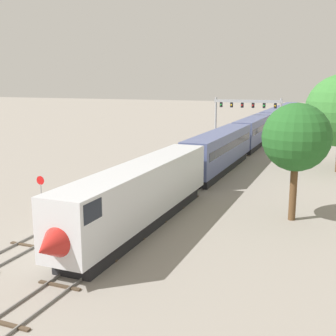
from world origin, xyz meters
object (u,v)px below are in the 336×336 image
passenger_train (255,130)px  trackside_tree_left (296,138)px  signal_gantry (247,109)px  stop_sign (41,188)px

passenger_train → trackside_tree_left: size_ratio=11.95×
signal_gantry → stop_sign: bearing=-99.3°
signal_gantry → trackside_tree_left: (12.50, -42.11, 0.76)m
signal_gantry → trackside_tree_left: trackside_tree_left is taller
passenger_train → signal_gantry: 5.39m
passenger_train → stop_sign: size_ratio=38.16×
passenger_train → signal_gantry: signal_gantry is taller
signal_gantry → trackside_tree_left: bearing=-73.5°
signal_gantry → stop_sign: 47.88m
signal_gantry → stop_sign: size_ratio=4.20×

